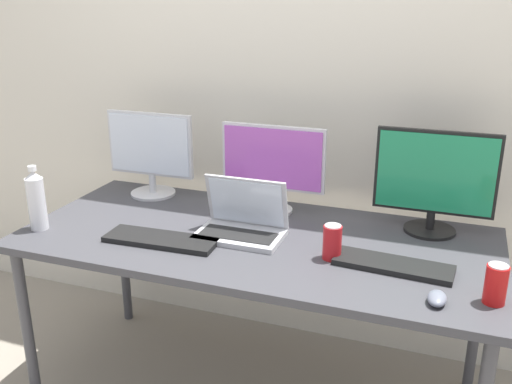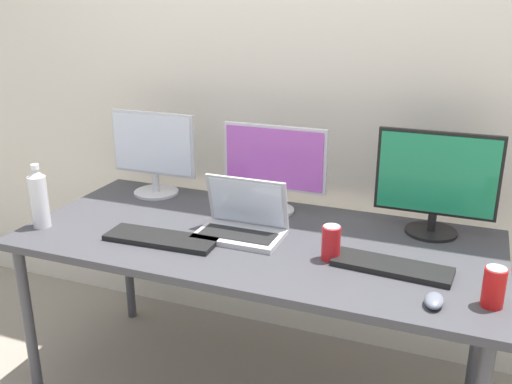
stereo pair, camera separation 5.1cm
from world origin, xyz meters
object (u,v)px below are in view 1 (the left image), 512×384
Objects in this scene: work_desk at (256,249)px; soda_can_near_keyboard at (332,242)px; monitor_center at (273,164)px; mouse_by_keyboard at (437,298)px; soda_can_by_laptop at (496,284)px; keyboard_main at (161,240)px; keyboard_aux at (393,265)px; water_bottle at (36,200)px; monitor_left at (150,152)px; monitor_right at (435,180)px; laptop_silver at (242,222)px.

work_desk is 14.37× the size of soda_can_near_keyboard.
monitor_center is 0.92m from mouse_by_keyboard.
work_desk is at bearing 156.52° from mouse_by_keyboard.
mouse_by_keyboard is 0.75× the size of soda_can_by_laptop.
monitor_center is 3.53× the size of soda_can_by_laptop.
keyboard_main is 1.08× the size of keyboard_aux.
keyboard_aux is (0.84, 0.08, 0.00)m from keyboard_main.
monitor_left is at bearing 67.12° from water_bottle.
work_desk is 19.07× the size of mouse_by_keyboard.
monitor_right is 3.59× the size of soda_can_by_laptop.
water_bottle reaches higher than work_desk.
monitor_center reaches higher than water_bottle.
work_desk is 0.35m from soda_can_near_keyboard.
water_bottle reaches higher than keyboard_aux.
laptop_silver is 0.82× the size of keyboard_aux.
laptop_silver is 0.81m from water_bottle.
monitor_center reaches higher than laptop_silver.
water_bottle is (-0.22, -0.51, -0.08)m from monitor_left.
keyboard_main is 0.85m from keyboard_aux.
monitor_center is (0.59, -0.02, 0.01)m from monitor_left.
work_desk is 0.74m from mouse_by_keyboard.
monitor_center is at bearing 95.13° from work_desk.
monitor_center is at bearing 84.10° from laptop_silver.
work_desk is at bearing 174.29° from keyboard_aux.
work_desk is 4.22× the size of keyboard_main.
water_bottle reaches higher than mouse_by_keyboard.
mouse_by_keyboard is at bearing -22.74° from work_desk.
work_desk is 0.37m from keyboard_main.
keyboard_main is 4.52× the size of mouse_by_keyboard.
mouse_by_keyboard is at bearing -20.73° from laptop_silver.
soda_can_near_keyboard is 0.54m from soda_can_by_laptop.
soda_can_by_laptop is (1.67, -0.00, -0.06)m from water_bottle.
monitor_right is at bearing 50.12° from soda_can_near_keyboard.
monitor_left is 0.59m from monitor_center.
keyboard_aux is 3.16× the size of soda_can_near_keyboard.
monitor_center is 3.53× the size of soda_can_near_keyboard.
laptop_silver is at bearing 167.20° from soda_can_near_keyboard.
keyboard_aux is at bearing 127.52° from mouse_by_keyboard.
monitor_left is 1.02m from soda_can_near_keyboard.
soda_can_near_keyboard and soda_can_by_laptop have the same top height.
soda_can_by_laptop is (0.31, -0.13, 0.05)m from keyboard_aux.
laptop_silver reaches higher than work_desk.
soda_can_near_keyboard is (-0.31, -0.37, -0.15)m from monitor_right.
work_desk is at bearing 8.00° from laptop_silver.
work_desk is 5.54× the size of laptop_silver.
work_desk is 6.98× the size of water_bottle.
mouse_by_keyboard is (1.00, -0.11, 0.01)m from keyboard_main.
monitor_right reaches higher than mouse_by_keyboard.
mouse_by_keyboard is (0.68, -0.29, 0.07)m from work_desk.
work_desk is 0.73m from monitor_right.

